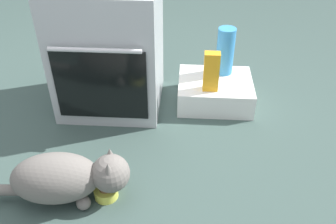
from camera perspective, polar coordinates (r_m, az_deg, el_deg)
ground at (r=2.04m, az=-8.58°, el=-4.65°), size 8.00×8.00×0.00m
oven at (r=2.18m, az=-9.32°, el=9.92°), size 0.60×0.58×0.75m
pantry_cabinet at (r=2.32m, az=7.40°, el=3.31°), size 0.46×0.39×0.16m
food_bowl at (r=1.74m, az=-9.78°, el=-12.32°), size 0.11×0.11×0.07m
cat at (r=1.70m, az=-15.95°, el=-9.92°), size 0.84×0.28×0.25m
water_bottle at (r=2.31m, az=9.05°, el=9.47°), size 0.11×0.11×0.30m
juice_carton at (r=2.13m, az=6.86°, el=6.35°), size 0.09×0.06×0.24m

